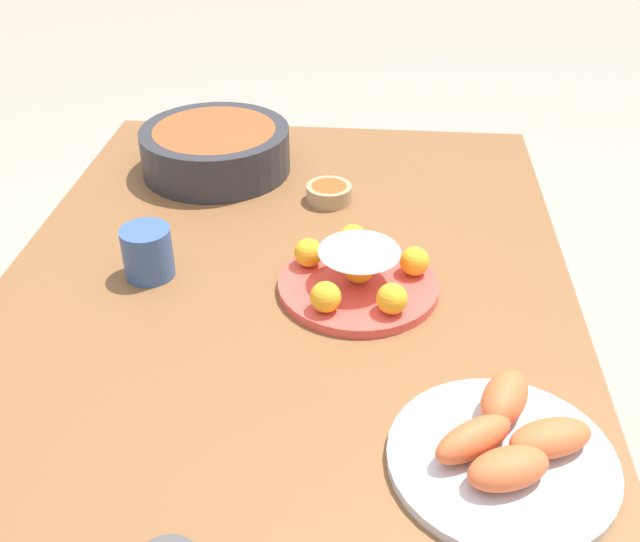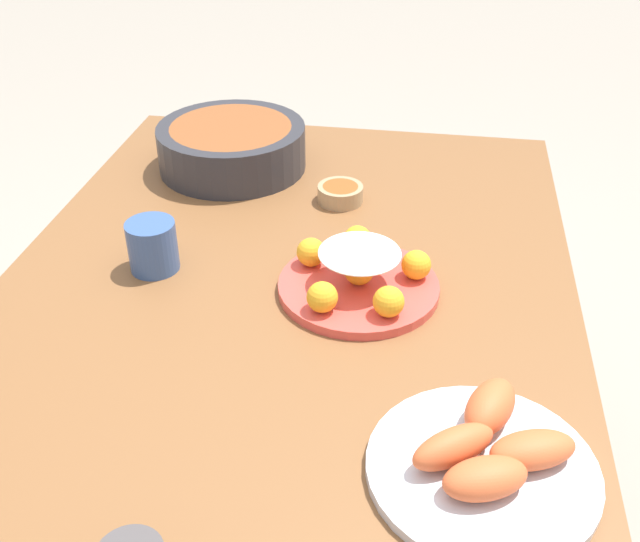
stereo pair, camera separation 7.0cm
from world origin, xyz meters
name	(u,v)px [view 1 (the left image)]	position (x,y,z in m)	size (l,w,h in m)	color
dining_table	(283,337)	(0.00, 0.00, 0.62)	(1.36, 0.94, 0.70)	brown
cake_plate	(358,275)	(0.02, -0.12, 0.73)	(0.26, 0.26, 0.08)	#E04C42
serving_bowl	(216,149)	(0.43, 0.19, 0.75)	(0.30, 0.30, 0.09)	#2D2D33
sauce_bowl	(329,193)	(0.32, -0.05, 0.72)	(0.09, 0.09, 0.03)	tan
seafood_platter	(505,447)	(-0.32, -0.31, 0.72)	(0.28, 0.28, 0.07)	silver
cup_far	(148,253)	(0.04, 0.22, 0.75)	(0.08, 0.08, 0.09)	#38568E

